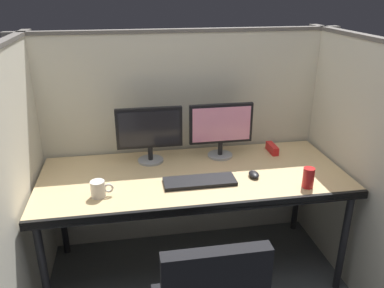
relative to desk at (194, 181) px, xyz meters
name	(u,v)px	position (x,y,z in m)	size (l,w,h in m)	color
cubicle_partition_rear	(183,140)	(0.00, 0.46, 0.10)	(2.21, 0.06, 1.57)	beige
cubicle_partition_left	(21,187)	(-0.99, -0.09, 0.10)	(0.06, 1.41, 1.57)	beige
cubicle_partition_right	(349,161)	(0.99, -0.09, 0.10)	(0.06, 1.41, 1.57)	beige
desk	(194,181)	(0.00, 0.00, 0.00)	(1.90, 0.80, 0.74)	tan
monitor_left	(149,131)	(-0.25, 0.24, 0.27)	(0.43, 0.17, 0.37)	gray
monitor_right	(221,127)	(0.23, 0.24, 0.27)	(0.43, 0.17, 0.37)	gray
keyboard_main	(200,181)	(0.01, -0.12, 0.06)	(0.43, 0.15, 0.02)	black
computer_mouse	(254,174)	(0.36, -0.10, 0.07)	(0.06, 0.10, 0.04)	black
red_stapler	(272,148)	(0.61, 0.25, 0.08)	(0.04, 0.15, 0.06)	red
soda_can	(308,178)	(0.63, -0.28, 0.11)	(0.07, 0.07, 0.12)	red
coffee_mug	(99,189)	(-0.57, -0.18, 0.10)	(0.13, 0.08, 0.09)	silver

